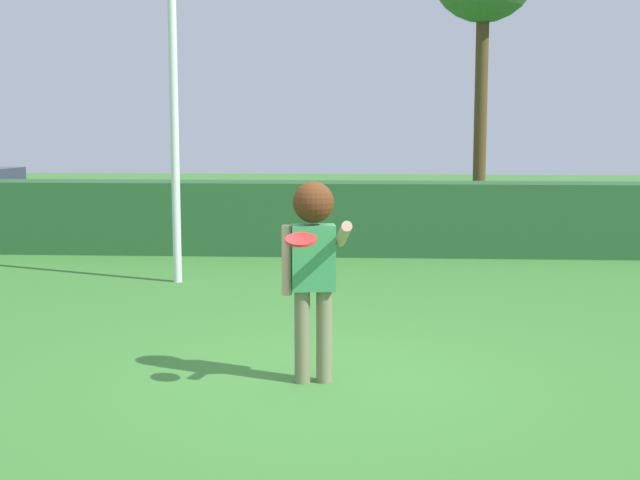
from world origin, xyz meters
The scene contains 5 objects.
ground_plane centered at (0.00, 0.00, 0.00)m, with size 60.00×60.00×0.00m, color #3D7E32.
person centered at (-0.09, -0.03, 1.17)m, with size 0.63×0.74×1.80m.
frisbee centered at (-0.17, -0.47, 1.35)m, with size 0.26×0.26×0.09m.
lamppost centered at (-2.38, 4.80, 3.35)m, with size 0.24×0.24×6.07m.
hedge_row centered at (0.00, 7.63, 0.63)m, with size 24.53×0.90×1.25m, color #27582D.
Camera 1 is at (0.42, -7.76, 2.35)m, focal length 50.11 mm.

